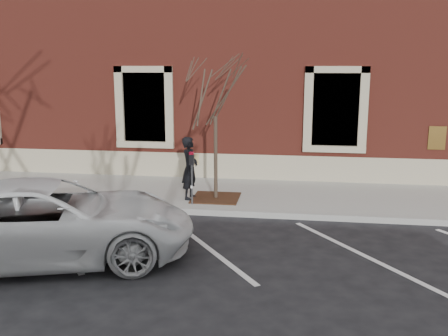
% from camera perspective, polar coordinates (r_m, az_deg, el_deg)
% --- Properties ---
extents(ground, '(120.00, 120.00, 0.00)m').
position_cam_1_polar(ground, '(12.72, -0.39, -5.41)').
color(ground, '#28282B').
rests_on(ground, ground).
extents(sidewalk_near, '(40.00, 3.50, 0.15)m').
position_cam_1_polar(sidewalk_near, '(14.36, 0.67, -3.08)').
color(sidewalk_near, gray).
rests_on(sidewalk_near, ground).
extents(curb_near, '(40.00, 0.12, 0.15)m').
position_cam_1_polar(curb_near, '(12.65, -0.43, -5.15)').
color(curb_near, '#9E9E99').
rests_on(curb_near, ground).
extents(parking_stripes, '(28.00, 4.40, 0.01)m').
position_cam_1_polar(parking_stripes, '(10.66, -2.21, -8.85)').
color(parking_stripes, silver).
rests_on(parking_stripes, ground).
extents(building_civic, '(40.00, 8.62, 8.00)m').
position_cam_1_polar(building_civic, '(19.83, 3.07, 12.46)').
color(building_civic, maroon).
rests_on(building_civic, ground).
extents(man, '(0.50, 0.68, 1.70)m').
position_cam_1_polar(man, '(13.51, -3.92, -0.01)').
color(man, black).
rests_on(man, sidewalk_near).
extents(parking_meter, '(0.13, 0.10, 1.39)m').
position_cam_1_polar(parking_meter, '(12.94, -3.71, -0.02)').
color(parking_meter, '#595B60').
rests_on(parking_meter, sidewalk_near).
extents(tree_grate, '(1.26, 1.26, 0.03)m').
position_cam_1_polar(tree_grate, '(13.69, -0.94, -3.42)').
color(tree_grate, '#452116').
rests_on(tree_grate, sidewalk_near).
extents(sapling, '(2.45, 2.45, 4.09)m').
position_cam_1_polar(sapling, '(13.23, -0.98, 8.54)').
color(sapling, '#473A2B').
rests_on(sapling, sidewalk_near).
extents(white_truck, '(6.16, 4.19, 1.57)m').
position_cam_1_polar(white_truck, '(10.30, -19.46, -5.71)').
color(white_truck, silver).
rests_on(white_truck, ground).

